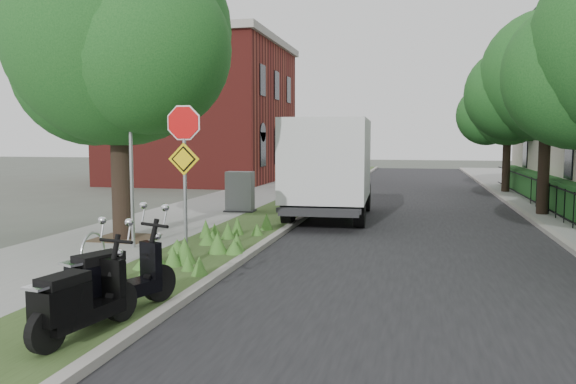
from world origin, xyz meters
name	(u,v)px	position (x,y,z in m)	size (l,w,h in m)	color
ground	(245,280)	(0.00, 0.00, 0.00)	(120.00, 120.00, 0.00)	#4C5147
sidewalk_near	(217,206)	(-4.25, 10.00, 0.06)	(3.50, 60.00, 0.12)	gray
verge	(289,208)	(-1.50, 10.00, 0.06)	(2.00, 60.00, 0.12)	#33471E
kerb_near	(316,209)	(-0.50, 10.00, 0.07)	(0.20, 60.00, 0.13)	#9E9991
road	(416,214)	(3.00, 10.00, 0.01)	(7.00, 60.00, 0.01)	black
kerb_far	(525,215)	(6.50, 10.00, 0.07)	(0.20, 60.00, 0.13)	#9E9991
street_tree_main	(117,45)	(-4.08, 2.86, 4.80)	(6.21, 5.54, 7.66)	black
bare_post	(131,159)	(-3.20, 1.80, 2.12)	(0.08, 0.08, 4.00)	#A5A8AD
bike_hoop	(93,253)	(-2.70, -0.60, 0.50)	(0.06, 0.78, 0.77)	#A5A8AD
sign_assembly	(184,151)	(-1.40, 0.58, 2.33)	(0.94, 0.08, 3.22)	#A5A8AD
fence_far	(549,197)	(7.20, 10.00, 0.67)	(0.04, 24.00, 1.00)	black
hedge_far	(572,198)	(7.90, 10.00, 0.67)	(1.00, 24.00, 1.10)	#1B4D1D
brick_building	(203,111)	(-9.50, 22.00, 4.21)	(9.40, 10.40, 8.30)	maroon
far_tree_b	(545,82)	(6.94, 10.05, 4.37)	(4.83, 4.31, 6.56)	black
far_tree_c	(507,108)	(6.94, 18.04, 3.95)	(4.37, 3.89, 5.93)	black
scooter_near	(74,307)	(-0.97, -3.74, 0.53)	(0.59, 1.78, 0.85)	black
scooter_far	(110,285)	(-1.06, -2.77, 0.56)	(0.90, 1.81, 0.91)	black
box_truck	(330,164)	(0.30, 8.05, 1.75)	(2.61, 6.04, 2.69)	#262628
utility_cabinet	(240,192)	(-2.80, 8.36, 0.76)	(1.05, 0.74, 1.34)	#262628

